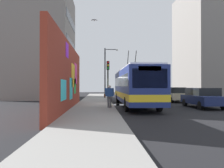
# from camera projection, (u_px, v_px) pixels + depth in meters

# --- Properties ---
(ground_plane) EXTENTS (80.00, 80.00, 0.00)m
(ground_plane) POSITION_uv_depth(u_px,v_px,m) (112.00, 105.00, 19.67)
(ground_plane) COLOR black
(sidewalk_slab) EXTENTS (48.00, 3.20, 0.15)m
(sidewalk_slab) POSITION_uv_depth(u_px,v_px,m) (95.00, 104.00, 19.58)
(sidewalk_slab) COLOR gray
(sidewalk_slab) RESTS_ON ground_plane
(graffiti_wall) EXTENTS (13.48, 0.32, 4.71)m
(graffiti_wall) POSITION_uv_depth(u_px,v_px,m) (68.00, 77.00, 15.27)
(graffiti_wall) COLOR maroon
(graffiti_wall) RESTS_ON ground_plane
(building_far_left) EXTENTS (10.34, 8.02, 14.76)m
(building_far_left) POSITION_uv_depth(u_px,v_px,m) (42.00, 46.00, 30.27)
(building_far_left) COLOR gray
(building_far_left) RESTS_ON ground_plane
(building_far_right) EXTENTS (12.14, 8.05, 17.74)m
(building_far_right) POSITION_uv_depth(u_px,v_px,m) (207.00, 44.00, 36.55)
(building_far_right) COLOR gray
(building_far_right) RESTS_ON ground_plane
(city_bus) EXTENTS (11.50, 2.51, 4.92)m
(city_bus) POSITION_uv_depth(u_px,v_px,m) (134.00, 86.00, 18.39)
(city_bus) COLOR navy
(city_bus) RESTS_ON ground_plane
(parked_car_navy) EXTENTS (4.42, 1.93, 1.58)m
(parked_car_navy) POSITION_uv_depth(u_px,v_px,m) (202.00, 97.00, 17.16)
(parked_car_navy) COLOR navy
(parked_car_navy) RESTS_ON ground_plane
(parked_car_champagne) EXTENTS (4.09, 1.80, 1.58)m
(parked_car_champagne) POSITION_uv_depth(u_px,v_px,m) (175.00, 94.00, 23.47)
(parked_car_champagne) COLOR #C6B793
(parked_car_champagne) RESTS_ON ground_plane
(pedestrian_at_curb) EXTENTS (0.22, 0.74, 1.64)m
(pedestrian_at_curb) POSITION_uv_depth(u_px,v_px,m) (109.00, 94.00, 15.96)
(pedestrian_at_curb) COLOR #595960
(pedestrian_at_curb) RESTS_ON sidewalk_slab
(traffic_light) EXTENTS (0.49, 0.28, 4.01)m
(traffic_light) POSITION_uv_depth(u_px,v_px,m) (108.00, 74.00, 20.96)
(traffic_light) COLOR #2D382D
(traffic_light) RESTS_ON sidewalk_slab
(street_lamp) EXTENTS (0.44, 1.82, 6.58)m
(street_lamp) POSITION_uv_depth(u_px,v_px,m) (107.00, 69.00, 28.73)
(street_lamp) COLOR #4C4C51
(street_lamp) RESTS_ON sidewalk_slab
(flying_pigeons) EXTENTS (0.32, 0.55, 0.14)m
(flying_pigeons) POSITION_uv_depth(u_px,v_px,m) (94.00, 20.00, 19.94)
(flying_pigeons) COLOR gray
(curbside_puddle) EXTENTS (1.78, 1.78, 0.00)m
(curbside_puddle) POSITION_uv_depth(u_px,v_px,m) (119.00, 105.00, 19.93)
(curbside_puddle) COLOR black
(curbside_puddle) RESTS_ON ground_plane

